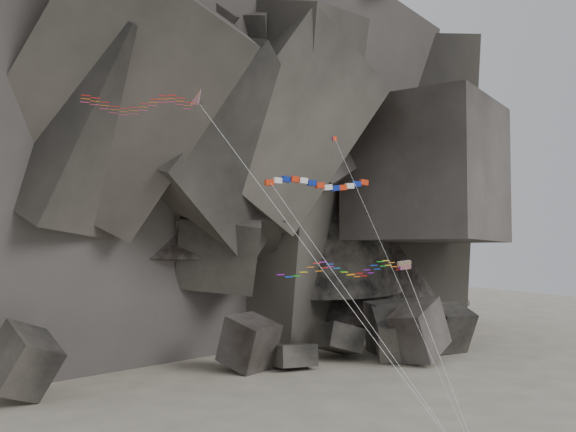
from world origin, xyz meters
name	(u,v)px	position (x,y,z in m)	size (l,w,h in m)	color
headland	(128,92)	(0.00, 70.00, 42.00)	(110.00, 70.00, 84.00)	#4C463E
boulder_field	(301,346)	(15.30, 33.86, 2.71)	(81.73, 19.06, 9.26)	#47423F
delta_kite	(136,103)	(-12.37, 4.69, 26.32)	(20.79, 18.28, 26.13)	red
banner_kite	(319,185)	(2.35, 4.37, 20.93)	(8.93, 18.34, 19.89)	red
parafoil_kite	(340,268)	(2.49, 1.28, 14.35)	(12.64, 14.90, 13.18)	yellow
pennant_kite	(367,213)	(2.86, -2.01, 18.44)	(2.22, 15.00, 22.80)	red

